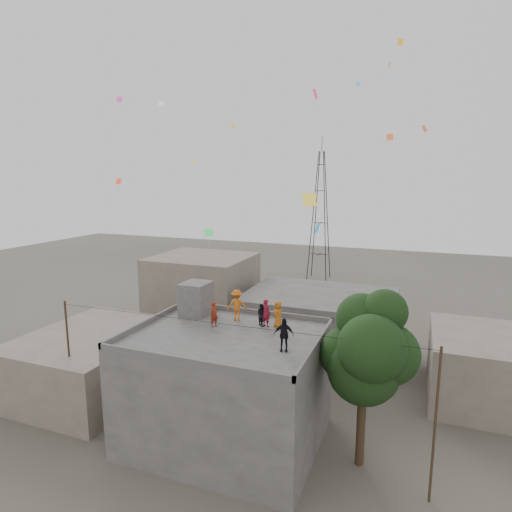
# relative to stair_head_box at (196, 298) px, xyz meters

# --- Properties ---
(ground) EXTENTS (140.00, 140.00, 0.00)m
(ground) POSITION_rel_stair_head_box_xyz_m (3.20, -2.60, -7.10)
(ground) COLOR #48433B
(ground) RESTS_ON ground
(main_building) EXTENTS (10.00, 8.00, 6.10)m
(main_building) POSITION_rel_stair_head_box_xyz_m (3.20, -2.60, -4.05)
(main_building) COLOR #4E4C49
(main_building) RESTS_ON ground
(parapet) EXTENTS (10.00, 8.00, 0.30)m
(parapet) POSITION_rel_stair_head_box_xyz_m (3.20, -2.60, -0.85)
(parapet) COLOR #4E4C49
(parapet) RESTS_ON main_building
(stair_head_box) EXTENTS (1.60, 1.80, 2.00)m
(stair_head_box) POSITION_rel_stair_head_box_xyz_m (0.00, 0.00, 0.00)
(stair_head_box) COLOR #4E4C49
(stair_head_box) RESTS_ON main_building
(neighbor_west) EXTENTS (8.00, 10.00, 4.00)m
(neighbor_west) POSITION_rel_stair_head_box_xyz_m (-7.80, -0.60, -5.10)
(neighbor_west) COLOR #6B6254
(neighbor_west) RESTS_ON ground
(neighbor_north) EXTENTS (12.00, 9.00, 5.00)m
(neighbor_north) POSITION_rel_stair_head_box_xyz_m (5.20, 11.40, -4.60)
(neighbor_north) COLOR #4E4C49
(neighbor_north) RESTS_ON ground
(neighbor_northwest) EXTENTS (9.00, 8.00, 7.00)m
(neighbor_northwest) POSITION_rel_stair_head_box_xyz_m (-6.80, 13.40, -3.60)
(neighbor_northwest) COLOR #6B6254
(neighbor_northwest) RESTS_ON ground
(neighbor_east) EXTENTS (7.00, 8.00, 4.40)m
(neighbor_east) POSITION_rel_stair_head_box_xyz_m (17.20, 7.40, -4.90)
(neighbor_east) COLOR #6B6254
(neighbor_east) RESTS_ON ground
(tree) EXTENTS (4.90, 4.60, 9.10)m
(tree) POSITION_rel_stair_head_box_xyz_m (10.57, -2.00, -1.00)
(tree) COLOR black
(tree) RESTS_ON ground
(utility_line) EXTENTS (20.12, 0.62, 7.40)m
(utility_line) POSITION_rel_stair_head_box_xyz_m (3.70, -3.85, -3.27)
(utility_line) COLOR black
(utility_line) RESTS_ON ground
(transmission_tower) EXTENTS (2.97, 2.97, 20.01)m
(transmission_tower) POSITION_rel_stair_head_box_xyz_m (-0.80, 37.40, 1.97)
(transmission_tower) COLOR black
(transmission_tower) RESTS_ON ground
(person_red_adult) EXTENTS (0.67, 0.55, 1.59)m
(person_red_adult) POSITION_rel_stair_head_box_xyz_m (4.74, -0.53, -0.21)
(person_red_adult) COLOR maroon
(person_red_adult) RESTS_ON main_building
(person_orange_child) EXTENTS (0.84, 0.88, 1.52)m
(person_orange_child) POSITION_rel_stair_head_box_xyz_m (5.44, -0.45, -0.24)
(person_orange_child) COLOR #B75E14
(person_orange_child) RESTS_ON main_building
(person_dark_child) EXTENTS (0.79, 0.76, 1.28)m
(person_dark_child) POSITION_rel_stair_head_box_xyz_m (4.47, -0.46, -0.36)
(person_dark_child) COLOR black
(person_dark_child) RESTS_ON main_building
(person_dark_adult) EXTENTS (1.04, 0.63, 1.65)m
(person_dark_adult) POSITION_rel_stair_head_box_xyz_m (6.73, -3.51, -0.17)
(person_dark_adult) COLOR black
(person_dark_adult) RESTS_ON main_building
(person_orange_adult) EXTENTS (1.37, 1.11, 1.85)m
(person_orange_adult) POSITION_rel_stair_head_box_xyz_m (2.79, -0.14, -0.07)
(person_orange_adult) COLOR #CC6317
(person_orange_adult) RESTS_ON main_building
(person_red_child) EXTENTS (0.56, 0.62, 1.43)m
(person_red_child) POSITION_rel_stair_head_box_xyz_m (2.04, -1.62, -0.28)
(person_red_child) COLOR maroon
(person_red_child) RESTS_ON main_building
(kites) EXTENTS (20.34, 19.77, 12.23)m
(kites) POSITION_rel_stair_head_box_xyz_m (4.02, 4.31, 9.82)
(kites) COLOR #F8421A
(kites) RESTS_ON ground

